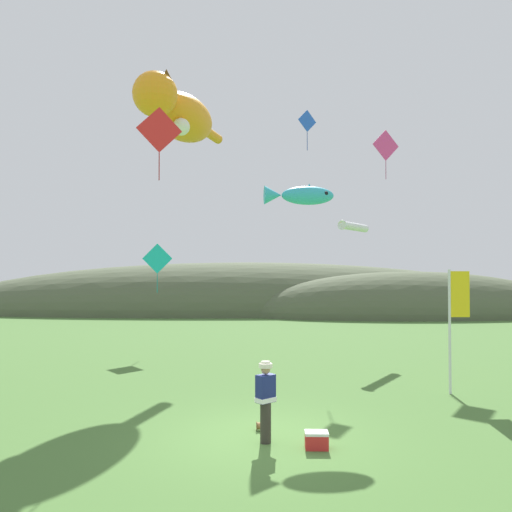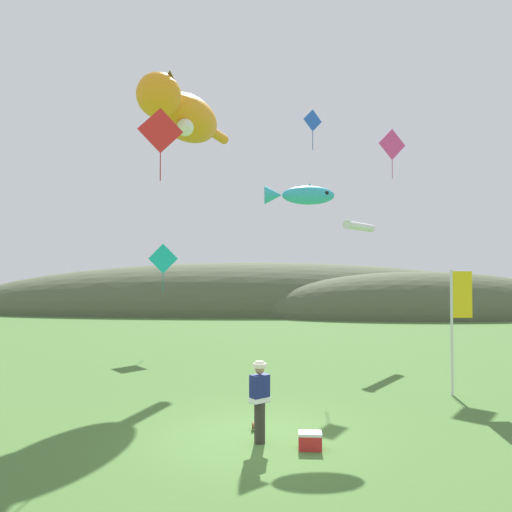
{
  "view_description": "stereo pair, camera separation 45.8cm",
  "coord_description": "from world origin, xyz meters",
  "px_view_note": "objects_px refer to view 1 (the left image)",
  "views": [
    {
      "loc": [
        -0.46,
        -11.32,
        3.82
      ],
      "look_at": [
        0.0,
        4.0,
        4.19
      ],
      "focal_mm": 35.0,
      "sensor_mm": 36.0,
      "label": 1
    },
    {
      "loc": [
        -0.0,
        -11.32,
        3.82
      ],
      "look_at": [
        0.0,
        4.0,
        4.19
      ],
      "focal_mm": 35.0,
      "sensor_mm": 36.0,
      "label": 2
    }
  ],
  "objects_px": {
    "kite_diamond_teal": "(157,259)",
    "picnic_cooler": "(317,440)",
    "kite_giant_cat": "(178,114)",
    "kite_fish_windsock": "(300,195)",
    "kite_diamond_red": "(159,130)",
    "festival_banner_pole": "(455,312)",
    "kite_diamond_blue": "(307,121)",
    "kite_tube_streamer": "(354,227)",
    "kite_diamond_pink": "(386,146)",
    "kite_spool": "(259,426)",
    "festival_attendant": "(266,399)"
  },
  "relations": [
    {
      "from": "kite_diamond_red",
      "to": "festival_banner_pole",
      "type": "bearing_deg",
      "value": -6.3
    },
    {
      "from": "festival_attendant",
      "to": "kite_tube_streamer",
      "type": "distance_m",
      "value": 13.79
    },
    {
      "from": "kite_tube_streamer",
      "to": "kite_spool",
      "type": "bearing_deg",
      "value": -113.25
    },
    {
      "from": "festival_banner_pole",
      "to": "kite_diamond_teal",
      "type": "bearing_deg",
      "value": 140.72
    },
    {
      "from": "festival_banner_pole",
      "to": "kite_diamond_blue",
      "type": "height_order",
      "value": "kite_diamond_blue"
    },
    {
      "from": "kite_fish_windsock",
      "to": "kite_diamond_teal",
      "type": "relative_size",
      "value": 0.97
    },
    {
      "from": "festival_banner_pole",
      "to": "kite_fish_windsock",
      "type": "height_order",
      "value": "kite_fish_windsock"
    },
    {
      "from": "kite_spool",
      "to": "kite_diamond_pink",
      "type": "xyz_separation_m",
      "value": [
        6.57,
        11.99,
        9.64
      ]
    },
    {
      "from": "kite_giant_cat",
      "to": "kite_tube_streamer",
      "type": "bearing_deg",
      "value": 12.98
    },
    {
      "from": "kite_diamond_blue",
      "to": "kite_diamond_red",
      "type": "relative_size",
      "value": 0.83
    },
    {
      "from": "kite_tube_streamer",
      "to": "kite_diamond_teal",
      "type": "distance_m",
      "value": 9.34
    },
    {
      "from": "festival_banner_pole",
      "to": "kite_diamond_blue",
      "type": "bearing_deg",
      "value": 110.66
    },
    {
      "from": "festival_banner_pole",
      "to": "kite_giant_cat",
      "type": "height_order",
      "value": "kite_giant_cat"
    },
    {
      "from": "festival_attendant",
      "to": "picnic_cooler",
      "type": "xyz_separation_m",
      "value": [
        1.06,
        -0.39,
        -0.77
      ]
    },
    {
      "from": "festival_attendant",
      "to": "festival_banner_pole",
      "type": "height_order",
      "value": "festival_banner_pole"
    },
    {
      "from": "kite_giant_cat",
      "to": "kite_diamond_pink",
      "type": "distance_m",
      "value": 10.07
    },
    {
      "from": "kite_tube_streamer",
      "to": "kite_diamond_pink",
      "type": "height_order",
      "value": "kite_diamond_pink"
    },
    {
      "from": "kite_spool",
      "to": "picnic_cooler",
      "type": "relative_size",
      "value": 0.42
    },
    {
      "from": "kite_diamond_pink",
      "to": "kite_diamond_red",
      "type": "relative_size",
      "value": 1.01
    },
    {
      "from": "picnic_cooler",
      "to": "festival_banner_pole",
      "type": "distance_m",
      "value": 7.01
    },
    {
      "from": "festival_banner_pole",
      "to": "kite_diamond_pink",
      "type": "relative_size",
      "value": 1.56
    },
    {
      "from": "kite_tube_streamer",
      "to": "kite_diamond_pink",
      "type": "relative_size",
      "value": 0.99
    },
    {
      "from": "kite_giant_cat",
      "to": "kite_diamond_red",
      "type": "height_order",
      "value": "kite_giant_cat"
    },
    {
      "from": "kite_diamond_pink",
      "to": "kite_diamond_teal",
      "type": "height_order",
      "value": "kite_diamond_pink"
    },
    {
      "from": "festival_banner_pole",
      "to": "kite_diamond_red",
      "type": "distance_m",
      "value": 10.88
    },
    {
      "from": "kite_fish_windsock",
      "to": "festival_attendant",
      "type": "bearing_deg",
      "value": -105.63
    },
    {
      "from": "kite_giant_cat",
      "to": "festival_attendant",
      "type": "bearing_deg",
      "value": -72.37
    },
    {
      "from": "kite_giant_cat",
      "to": "kite_diamond_teal",
      "type": "xyz_separation_m",
      "value": [
        -1.24,
        2.4,
        -6.12
      ]
    },
    {
      "from": "kite_fish_windsock",
      "to": "kite_diamond_pink",
      "type": "bearing_deg",
      "value": 57.54
    },
    {
      "from": "kite_spool",
      "to": "kite_giant_cat",
      "type": "relative_size",
      "value": 0.03
    },
    {
      "from": "kite_fish_windsock",
      "to": "kite_diamond_red",
      "type": "relative_size",
      "value": 0.95
    },
    {
      "from": "kite_spool",
      "to": "kite_tube_streamer",
      "type": "distance_m",
      "value": 13.45
    },
    {
      "from": "festival_attendant",
      "to": "kite_diamond_pink",
      "type": "distance_m",
      "value": 16.83
    },
    {
      "from": "kite_spool",
      "to": "kite_diamond_teal",
      "type": "distance_m",
      "value": 13.24
    },
    {
      "from": "kite_diamond_pink",
      "to": "kite_tube_streamer",
      "type": "bearing_deg",
      "value": -156.21
    },
    {
      "from": "kite_diamond_blue",
      "to": "kite_diamond_teal",
      "type": "relative_size",
      "value": 0.85
    },
    {
      "from": "kite_fish_windsock",
      "to": "kite_tube_streamer",
      "type": "xyz_separation_m",
      "value": [
        3.38,
        7.3,
        -0.39
      ]
    },
    {
      "from": "kite_fish_windsock",
      "to": "kite_diamond_pink",
      "type": "height_order",
      "value": "kite_diamond_pink"
    },
    {
      "from": "kite_tube_streamer",
      "to": "kite_diamond_pink",
      "type": "bearing_deg",
      "value": 23.79
    },
    {
      "from": "kite_diamond_blue",
      "to": "kite_tube_streamer",
      "type": "bearing_deg",
      "value": -21.78
    },
    {
      "from": "kite_giant_cat",
      "to": "kite_diamond_blue",
      "type": "height_order",
      "value": "kite_giant_cat"
    },
    {
      "from": "kite_diamond_teal",
      "to": "festival_attendant",
      "type": "bearing_deg",
      "value": -70.43
    },
    {
      "from": "kite_giant_cat",
      "to": "kite_diamond_teal",
      "type": "relative_size",
      "value": 3.15
    },
    {
      "from": "festival_banner_pole",
      "to": "kite_diamond_blue",
      "type": "relative_size",
      "value": 1.91
    },
    {
      "from": "kite_tube_streamer",
      "to": "kite_diamond_blue",
      "type": "relative_size",
      "value": 1.21
    },
    {
      "from": "kite_diamond_teal",
      "to": "picnic_cooler",
      "type": "bearing_deg",
      "value": -66.92
    },
    {
      "from": "kite_giant_cat",
      "to": "festival_banner_pole",
      "type": "bearing_deg",
      "value": -33.73
    },
    {
      "from": "festival_banner_pole",
      "to": "kite_diamond_pink",
      "type": "bearing_deg",
      "value": 86.83
    },
    {
      "from": "kite_giant_cat",
      "to": "kite_diamond_teal",
      "type": "height_order",
      "value": "kite_giant_cat"
    },
    {
      "from": "picnic_cooler",
      "to": "kite_diamond_pink",
      "type": "bearing_deg",
      "value": 67.76
    }
  ]
}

